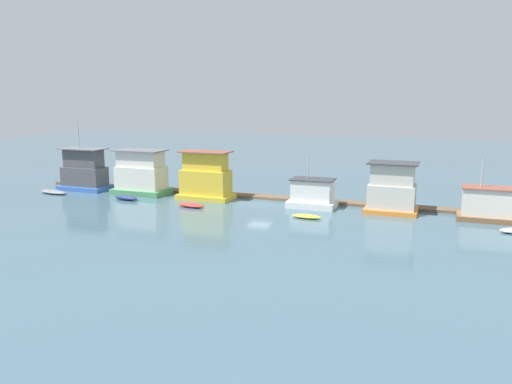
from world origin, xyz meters
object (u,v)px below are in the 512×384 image
mooring_post_near_right (133,182)px  mooring_post_centre (193,188)px  houseboat_yellow (206,178)px  houseboat_brown (488,205)px  houseboat_white (312,194)px  dinghy_navy (126,198)px  dinghy_grey (53,192)px  dinghy_yellow (307,216)px  houseboat_orange (392,189)px  houseboat_blue (84,172)px  houseboat_green (141,174)px  dinghy_red (191,205)px

mooring_post_near_right → mooring_post_centre: size_ratio=1.39×
houseboat_yellow → houseboat_brown: size_ratio=1.05×
houseboat_white → dinghy_navy: (-20.63, -3.91, -1.11)m
dinghy_navy → mooring_post_near_right: size_ratio=1.54×
houseboat_yellow → mooring_post_centre: bearing=148.3°
houseboat_yellow → dinghy_navy: bearing=-155.0°
houseboat_white → dinghy_grey: (-31.14, -3.77, -1.18)m
houseboat_yellow → dinghy_yellow: size_ratio=2.14×
houseboat_yellow → dinghy_navy: 9.25m
houseboat_yellow → houseboat_white: bearing=0.5°
houseboat_brown → dinghy_grey: size_ratio=1.41×
dinghy_navy → houseboat_orange: bearing=8.5°
houseboat_white → dinghy_navy: size_ratio=1.59×
houseboat_blue → dinghy_yellow: houseboat_blue is taller
houseboat_white → houseboat_orange: size_ratio=1.04×
dinghy_grey → dinghy_navy: bearing=-0.8°
houseboat_white → mooring_post_centre: bearing=174.4°
houseboat_blue → houseboat_green: (8.16, 0.25, 0.11)m
houseboat_white → houseboat_brown: (16.95, 0.23, 0.10)m
dinghy_yellow → houseboat_blue: bearing=170.7°
mooring_post_near_right → houseboat_yellow: bearing=-8.2°
dinghy_red → mooring_post_centre: 6.85m
houseboat_yellow → mooring_post_centre: (-2.55, 1.58, -1.63)m
houseboat_yellow → mooring_post_near_right: houseboat_yellow is taller
dinghy_red → houseboat_brown: bearing=9.6°
houseboat_white → dinghy_red: (-11.98, -4.64, -1.16)m
houseboat_blue → dinghy_navy: (8.66, -3.66, -2.00)m
dinghy_red → mooring_post_near_right: mooring_post_near_right is taller
houseboat_brown → dinghy_grey: houseboat_brown is taller
houseboat_orange → houseboat_white: bearing=-177.2°
dinghy_navy → dinghy_red: bearing=-4.9°
houseboat_orange → dinghy_navy: bearing=-171.5°
houseboat_brown → dinghy_navy: bearing=-173.7°
houseboat_blue → dinghy_navy: bearing=-22.9°
houseboat_blue → houseboat_brown: 46.26m
houseboat_yellow → dinghy_navy: (-8.16, -3.80, -2.14)m
dinghy_grey → houseboat_blue: bearing=62.4°
dinghy_navy → dinghy_grey: bearing=179.2°
houseboat_yellow → dinghy_red: (0.49, -4.54, -2.18)m
mooring_post_centre → dinghy_grey: bearing=-162.0°
houseboat_blue → dinghy_grey: size_ratio=2.05×
houseboat_orange → dinghy_yellow: houseboat_orange is taller
houseboat_blue → mooring_post_near_right: houseboat_blue is taller
houseboat_yellow → houseboat_orange: 20.56m
houseboat_blue → houseboat_white: houseboat_blue is taller
houseboat_yellow → mooring_post_near_right: (-10.89, 1.58, -1.32)m
houseboat_blue → houseboat_orange: bearing=1.0°
houseboat_blue → dinghy_grey: 4.48m
houseboat_blue → dinghy_grey: (-1.84, -3.52, -2.06)m
dinghy_grey → mooring_post_near_right: 9.42m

